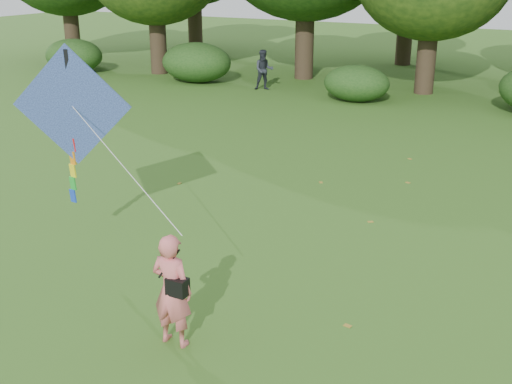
% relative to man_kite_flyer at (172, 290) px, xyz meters
% --- Properties ---
extents(ground, '(100.00, 100.00, 0.00)m').
position_rel_man_kite_flyer_xyz_m(ground, '(0.53, 0.67, -0.86)').
color(ground, '#265114').
rests_on(ground, ground).
extents(man_kite_flyer, '(0.64, 0.43, 1.73)m').
position_rel_man_kite_flyer_xyz_m(man_kite_flyer, '(0.00, 0.00, 0.00)').
color(man_kite_flyer, '#E1696B').
rests_on(man_kite_flyer, ground).
extents(bystander_left, '(1.05, 0.99, 1.72)m').
position_rel_man_kite_flyer_xyz_m(bystander_left, '(-7.84, 18.20, -0.00)').
color(bystander_left, '#272B34').
rests_on(bystander_left, ground).
extents(crossbody_bag, '(0.43, 0.20, 0.70)m').
position_rel_man_kite_flyer_xyz_m(crossbody_bag, '(0.12, -0.03, 0.11)').
color(crossbody_bag, black).
rests_on(crossbody_bag, ground).
extents(flying_kite, '(4.78, 2.43, 3.05)m').
position_rel_man_kite_flyer_xyz_m(flying_kite, '(-3.46, 1.96, 1.91)').
color(flying_kite, '#286BB0').
rests_on(flying_kite, ground).
extents(shrub_band, '(39.15, 3.22, 1.88)m').
position_rel_man_kite_flyer_xyz_m(shrub_band, '(-0.19, 18.27, -0.01)').
color(shrub_band, '#264919').
rests_on(shrub_band, ground).
extents(fallen_leaves, '(9.60, 15.37, 0.01)m').
position_rel_man_kite_flyer_xyz_m(fallen_leaves, '(1.10, 6.24, -0.86)').
color(fallen_leaves, olive).
rests_on(fallen_leaves, ground).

